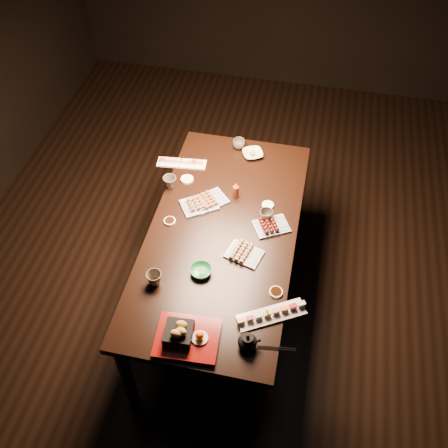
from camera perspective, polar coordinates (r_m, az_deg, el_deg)
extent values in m
plane|color=black|center=(3.88, -0.36, -3.98)|extent=(5.00, 5.00, 0.00)
cube|color=black|center=(3.36, -0.18, -5.04)|extent=(1.30, 1.96, 0.75)
imported|color=#339E62|center=(2.86, -2.66, -5.41)|extent=(0.16, 0.16, 0.04)
imported|color=beige|center=(3.55, 3.29, 7.99)|extent=(0.19, 0.19, 0.03)
imported|color=#4F473D|center=(2.83, -7.97, -6.19)|extent=(0.10, 0.10, 0.08)
imported|color=#4F473D|center=(3.12, 4.86, 1.02)|extent=(0.12, 0.12, 0.07)
imported|color=#4F473D|center=(3.32, -6.20, 4.79)|extent=(0.12, 0.12, 0.08)
imported|color=#4F473D|center=(3.60, 1.71, 9.14)|extent=(0.10, 0.10, 0.07)
cylinder|color=#61210D|center=(3.22, 1.37, 3.90)|extent=(0.05, 0.05, 0.12)
cylinder|color=white|center=(3.13, -6.23, 0.34)|extent=(0.10, 0.10, 0.01)
cylinder|color=white|center=(3.22, 5.03, 2.16)|extent=(0.10, 0.10, 0.01)
cylinder|color=white|center=(2.81, 5.95, -7.73)|extent=(0.10, 0.10, 0.01)
cylinder|color=white|center=(3.38, -4.24, 5.11)|extent=(0.12, 0.12, 0.02)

